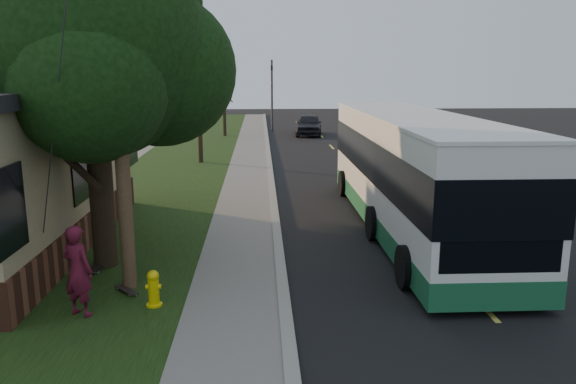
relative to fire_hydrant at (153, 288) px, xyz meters
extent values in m
plane|color=black|center=(2.60, 0.00, -0.43)|extent=(120.00, 120.00, 0.00)
cube|color=black|center=(6.60, 10.00, -0.43)|extent=(8.00, 80.00, 0.01)
cube|color=gray|center=(2.60, 10.00, -0.37)|extent=(0.25, 80.00, 0.12)
cube|color=slate|center=(1.60, 10.00, -0.39)|extent=(2.00, 80.00, 0.08)
cube|color=black|center=(-1.90, 10.00, -0.40)|extent=(5.00, 80.00, 0.07)
cylinder|color=yellow|center=(0.00, 0.00, -0.09)|extent=(0.22, 0.22, 0.55)
sphere|color=yellow|center=(0.00, 0.00, 0.26)|extent=(0.24, 0.24, 0.24)
cylinder|color=yellow|center=(0.00, 0.00, 0.04)|extent=(0.30, 0.10, 0.10)
cylinder|color=yellow|center=(0.00, 0.00, 0.04)|extent=(0.10, 0.18, 0.10)
cylinder|color=yellow|center=(0.00, 0.00, -0.34)|extent=(0.32, 0.32, 0.04)
cylinder|color=#473321|center=(-0.70, 1.00, 4.14)|extent=(0.30, 0.30, 9.00)
cylinder|color=#2D2D30|center=(-1.60, -0.10, 3.37)|extent=(2.52, 3.21, 7.60)
cylinder|color=black|center=(-1.60, 2.50, 1.64)|extent=(0.56, 0.56, 4.00)
sphere|color=black|center=(-1.60, 2.50, 4.84)|extent=(5.20, 5.20, 5.20)
sphere|color=black|center=(-0.20, 3.10, 4.24)|extent=(3.60, 3.60, 3.60)
sphere|color=black|center=(-2.80, 2.10, 4.54)|extent=(3.80, 3.80, 3.80)
sphere|color=black|center=(-1.30, 1.20, 3.94)|extent=(3.20, 3.20, 3.20)
sphere|color=black|center=(-2.20, 3.90, 5.24)|extent=(3.40, 3.40, 3.40)
sphere|color=black|center=(-0.70, 3.70, 5.84)|extent=(3.00, 3.00, 3.00)
cylinder|color=black|center=(-0.90, 18.00, 1.29)|extent=(0.24, 0.24, 3.30)
cylinder|color=black|center=(-0.90, 18.00, 2.94)|extent=(1.38, 0.57, 2.01)
cylinder|color=black|center=(-0.90, 18.00, 2.94)|extent=(0.74, 1.21, 1.58)
cylinder|color=black|center=(-0.90, 18.00, 2.94)|extent=(0.65, 1.05, 1.95)
cylinder|color=black|center=(-0.90, 18.00, 2.94)|extent=(1.28, 0.53, 1.33)
cylinder|color=black|center=(-0.90, 18.00, 2.94)|extent=(0.75, 1.21, 1.70)
cylinder|color=black|center=(-0.40, 30.00, 1.15)|extent=(0.24, 0.24, 3.03)
cylinder|color=black|center=(-0.40, 30.00, 2.66)|extent=(1.38, 0.57, 2.01)
cylinder|color=black|center=(-0.40, 30.00, 2.66)|extent=(0.74, 1.21, 1.58)
cylinder|color=black|center=(-0.40, 30.00, 2.66)|extent=(0.65, 1.05, 1.95)
cylinder|color=black|center=(-0.40, 30.00, 2.66)|extent=(1.28, 0.53, 1.33)
cylinder|color=black|center=(-0.40, 30.00, 2.66)|extent=(0.75, 1.21, 1.70)
cylinder|color=#2D2D30|center=(3.10, 34.00, 2.32)|extent=(0.16, 0.16, 5.50)
imported|color=black|center=(3.10, 34.00, 4.07)|extent=(0.18, 0.22, 1.10)
cube|color=silver|center=(6.60, 5.46, 1.51)|extent=(2.63, 12.63, 2.84)
cube|color=#1A5B36|center=(6.60, 5.46, 0.04)|extent=(2.65, 12.65, 0.58)
cube|color=black|center=(6.60, 5.46, 1.73)|extent=(2.67, 12.67, 1.16)
cube|color=black|center=(6.60, -0.83, 1.36)|extent=(2.33, 0.06, 1.68)
cube|color=yellow|center=(6.60, -0.82, 2.78)|extent=(1.68, 0.06, 0.37)
cube|color=#FFF2CC|center=(5.81, -0.84, 0.15)|extent=(0.26, 0.04, 0.16)
cube|color=#FFF2CC|center=(7.39, -0.84, 0.15)|extent=(0.26, 0.04, 0.16)
cube|color=silver|center=(6.60, 5.46, 2.96)|extent=(2.68, 12.68, 0.08)
cylinder|color=black|center=(5.29, 0.83, 0.05)|extent=(0.29, 0.97, 0.97)
cylinder|color=black|center=(7.92, 0.83, 0.05)|extent=(0.29, 0.97, 0.97)
cylinder|color=black|center=(5.29, 4.40, 0.05)|extent=(0.29, 0.97, 0.97)
cylinder|color=black|center=(7.92, 4.40, 0.05)|extent=(0.29, 0.97, 0.97)
cylinder|color=black|center=(5.29, 10.09, 0.05)|extent=(0.29, 0.97, 0.97)
cylinder|color=black|center=(7.92, 10.09, 0.05)|extent=(0.29, 0.97, 0.97)
imported|color=#541023|center=(-1.32, -0.36, 0.53)|extent=(0.77, 0.67, 1.78)
cube|color=black|center=(-1.73, 2.23, -0.29)|extent=(0.26, 0.90, 0.02)
cylinder|color=silver|center=(-1.72, 1.92, -0.33)|extent=(0.20, 0.06, 0.06)
cylinder|color=silver|center=(-1.74, 2.55, -0.33)|extent=(0.20, 0.06, 0.06)
cube|color=black|center=(-0.71, 0.72, -0.30)|extent=(0.62, 0.66, 0.02)
cylinder|color=silver|center=(-0.54, 0.53, -0.34)|extent=(0.15, 0.14, 0.05)
cylinder|color=silver|center=(-0.88, 0.91, -0.34)|extent=(0.15, 0.14, 0.05)
imported|color=black|center=(5.74, 30.72, 0.35)|extent=(2.34, 4.76, 1.56)
camera|label=1|loc=(2.15, -10.58, 4.22)|focal=35.00mm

